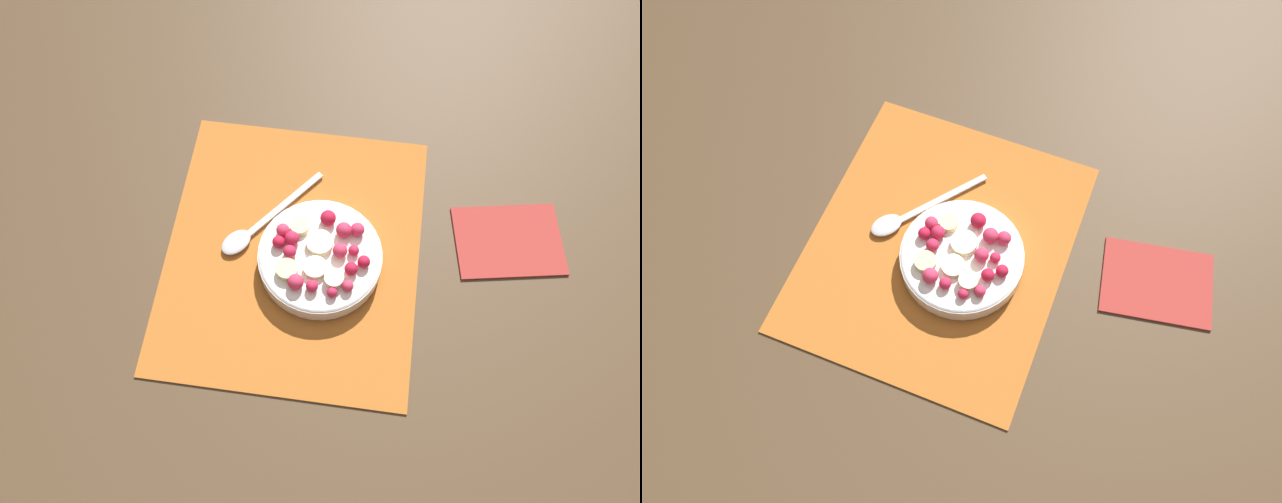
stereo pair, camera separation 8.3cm
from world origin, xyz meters
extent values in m
plane|color=#4C3823|center=(0.00, 0.00, 0.00)|extent=(3.00, 3.00, 0.00)
cube|color=#B26023|center=(0.00, 0.00, 0.00)|extent=(0.41, 0.35, 0.01)
cylinder|color=white|center=(0.01, 0.04, 0.02)|extent=(0.17, 0.17, 0.03)
torus|color=white|center=(0.01, 0.04, 0.03)|extent=(0.17, 0.17, 0.01)
cylinder|color=white|center=(0.01, 0.04, 0.03)|extent=(0.15, 0.15, 0.00)
cylinder|color=beige|center=(-0.02, 0.01, 0.04)|extent=(0.03, 0.03, 0.01)
cylinder|color=beige|center=(0.05, 0.00, 0.04)|extent=(0.04, 0.04, 0.01)
cylinder|color=#F4EAB7|center=(0.00, 0.04, 0.04)|extent=(0.04, 0.04, 0.01)
cylinder|color=#F4EAB7|center=(0.04, 0.04, 0.04)|extent=(0.04, 0.04, 0.01)
cylinder|color=#F4EAB7|center=(0.05, 0.06, 0.04)|extent=(0.04, 0.04, 0.01)
sphere|color=#D12347|center=(0.02, 0.00, 0.04)|extent=(0.02, 0.02, 0.02)
sphere|color=#DB3356|center=(0.01, 0.07, 0.05)|extent=(0.02, 0.02, 0.02)
sphere|color=red|center=(0.03, 0.08, 0.04)|extent=(0.02, 0.02, 0.02)
sphere|color=red|center=(-0.04, 0.04, 0.05)|extent=(0.02, 0.02, 0.02)
sphere|color=#DB3356|center=(-0.02, 0.07, 0.05)|extent=(0.02, 0.02, 0.02)
sphere|color=#D12347|center=(0.06, 0.04, 0.04)|extent=(0.02, 0.02, 0.02)
sphere|color=#D12347|center=(0.01, 0.08, 0.04)|extent=(0.01, 0.01, 0.01)
sphere|color=#D12347|center=(0.07, 0.06, 0.04)|extent=(0.01, 0.01, 0.01)
sphere|color=#DB3356|center=(0.06, 0.01, 0.05)|extent=(0.02, 0.02, 0.02)
sphere|color=red|center=(0.02, 0.10, 0.04)|extent=(0.02, 0.02, 0.02)
sphere|color=#DB3356|center=(-0.03, 0.09, 0.05)|extent=(0.02, 0.02, 0.02)
sphere|color=#DB3356|center=(-0.01, -0.01, 0.04)|extent=(0.02, 0.02, 0.02)
sphere|color=#D12347|center=(0.00, 0.00, 0.05)|extent=(0.02, 0.02, 0.02)
sphere|color=red|center=(0.01, -0.02, 0.04)|extent=(0.02, 0.02, 0.02)
sphere|color=#DB3356|center=(0.06, 0.08, 0.04)|extent=(0.02, 0.02, 0.02)
cube|color=silver|center=(-0.07, -0.02, 0.01)|extent=(0.12, 0.10, 0.00)
ellipsoid|color=silver|center=(0.00, -0.08, 0.01)|extent=(0.06, 0.05, 0.01)
cube|color=#A3332D|center=(-0.06, 0.30, 0.00)|extent=(0.14, 0.17, 0.01)
camera|label=1|loc=(0.36, 0.09, 0.80)|focal=35.00mm
camera|label=2|loc=(0.34, 0.17, 0.80)|focal=35.00mm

